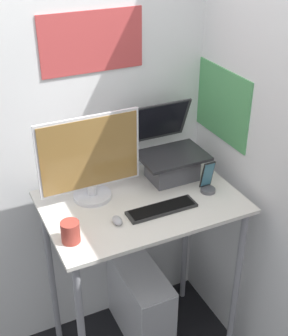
{
  "coord_description": "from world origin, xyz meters",
  "views": [
    {
      "loc": [
        -0.81,
        -1.41,
        2.36
      ],
      "look_at": [
        0.01,
        0.32,
        1.25
      ],
      "focal_mm": 50.0,
      "sensor_mm": 36.0,
      "label": 1
    }
  ],
  "objects_px": {
    "cell_phone": "(208,183)",
    "computer_tower": "(140,302)",
    "laptop": "(170,159)",
    "keyboard": "(162,209)",
    "mouse": "(117,220)",
    "monitor": "(90,161)"
  },
  "relations": [
    {
      "from": "cell_phone",
      "to": "computer_tower",
      "type": "xyz_separation_m",
      "value": [
        -0.29,
        0.19,
        -0.88
      ]
    },
    {
      "from": "laptop",
      "to": "keyboard",
      "type": "bearing_deg",
      "value": -125.02
    },
    {
      "from": "laptop",
      "to": "mouse",
      "type": "height_order",
      "value": "laptop"
    },
    {
      "from": "laptop",
      "to": "monitor",
      "type": "bearing_deg",
      "value": -178.27
    },
    {
      "from": "computer_tower",
      "to": "monitor",
      "type": "bearing_deg",
      "value": 178.12
    },
    {
      "from": "keyboard",
      "to": "computer_tower",
      "type": "relative_size",
      "value": 0.65
    },
    {
      "from": "cell_phone",
      "to": "monitor",
      "type": "bearing_deg",
      "value": 160.06
    },
    {
      "from": "laptop",
      "to": "mouse",
      "type": "distance_m",
      "value": 0.5
    },
    {
      "from": "keyboard",
      "to": "computer_tower",
      "type": "bearing_deg",
      "value": 91.01
    },
    {
      "from": "keyboard",
      "to": "mouse",
      "type": "xyz_separation_m",
      "value": [
        -0.23,
        -0.0,
        0.01
      ]
    },
    {
      "from": "monitor",
      "to": "computer_tower",
      "type": "relative_size",
      "value": 0.96
    },
    {
      "from": "monitor",
      "to": "cell_phone",
      "type": "xyz_separation_m",
      "value": [
        0.54,
        -0.2,
        -0.16
      ]
    },
    {
      "from": "laptop",
      "to": "mouse",
      "type": "relative_size",
      "value": 5.43
    },
    {
      "from": "monitor",
      "to": "cell_phone",
      "type": "distance_m",
      "value": 0.6
    },
    {
      "from": "cell_phone",
      "to": "mouse",
      "type": "bearing_deg",
      "value": -173.9
    },
    {
      "from": "keyboard",
      "to": "computer_tower",
      "type": "xyz_separation_m",
      "value": [
        -0.0,
        0.24,
        -0.83
      ]
    },
    {
      "from": "laptop",
      "to": "cell_phone",
      "type": "distance_m",
      "value": 0.24
    },
    {
      "from": "laptop",
      "to": "computer_tower",
      "type": "height_order",
      "value": "laptop"
    },
    {
      "from": "mouse",
      "to": "cell_phone",
      "type": "height_order",
      "value": "cell_phone"
    },
    {
      "from": "laptop",
      "to": "keyboard",
      "type": "height_order",
      "value": "laptop"
    },
    {
      "from": "mouse",
      "to": "keyboard",
      "type": "bearing_deg",
      "value": 0.74
    },
    {
      "from": "monitor",
      "to": "computer_tower",
      "type": "xyz_separation_m",
      "value": [
        0.25,
        -0.01,
        -1.03
      ]
    }
  ]
}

